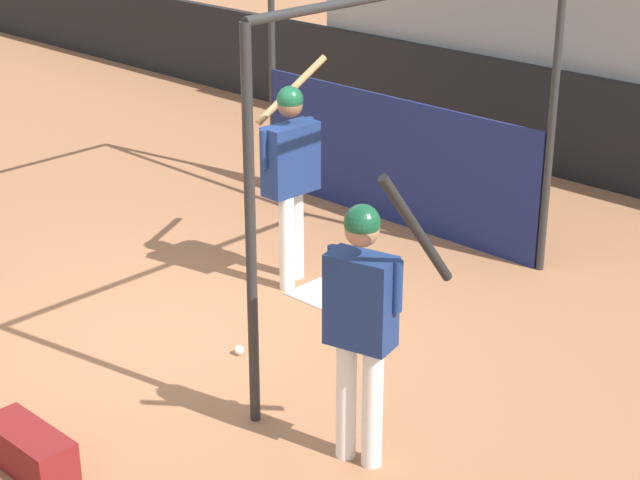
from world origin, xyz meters
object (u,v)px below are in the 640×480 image
player_batter (291,167)px  player_waiting (362,313)px  baseball (239,350)px  equipment_bag (29,450)px

player_batter → player_waiting: 2.77m
player_batter → baseball: 1.71m
player_batter → baseball: player_batter is taller
equipment_bag → baseball: (-0.17, 1.92, -0.10)m
equipment_bag → player_batter: bearing=104.7°
player_waiting → equipment_bag: 2.26m
player_waiting → equipment_bag: size_ratio=2.90×
player_batter → player_waiting: player_waiting is taller
equipment_bag → baseball: 1.93m
player_batter → equipment_bag: (0.82, -3.13, -0.92)m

